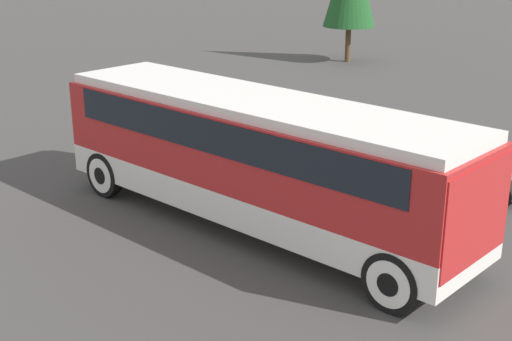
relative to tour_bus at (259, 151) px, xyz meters
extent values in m
plane|color=#423F3D|center=(-0.10, 0.00, -1.88)|extent=(120.00, 120.00, 0.00)
cube|color=silver|center=(-0.10, 0.00, -1.02)|extent=(10.74, 2.58, 0.71)
cube|color=red|center=(-0.10, 0.00, 0.16)|extent=(10.74, 2.58, 1.66)
cube|color=black|center=(-0.10, 0.00, 0.57)|extent=(9.45, 2.62, 0.75)
cube|color=silver|center=(-0.10, 0.00, 1.10)|extent=(10.53, 2.37, 0.22)
cube|color=red|center=(5.12, 0.00, -0.08)|extent=(0.36, 2.47, 1.90)
cylinder|color=black|center=(4.34, -1.18, -1.29)|extent=(1.17, 0.28, 1.17)
cylinder|color=silver|center=(4.34, -1.18, -1.29)|extent=(0.91, 0.30, 0.91)
cylinder|color=black|center=(4.34, -1.18, -1.29)|extent=(0.45, 0.32, 0.45)
cylinder|color=black|center=(4.34, 1.18, -1.29)|extent=(1.17, 0.28, 1.17)
cylinder|color=silver|center=(4.34, 1.18, -1.29)|extent=(0.91, 0.30, 0.91)
cylinder|color=black|center=(4.34, 1.18, -1.29)|extent=(0.45, 0.32, 0.45)
cylinder|color=black|center=(-4.35, -1.18, -1.29)|extent=(1.17, 0.28, 1.17)
cylinder|color=silver|center=(-4.35, -1.18, -1.29)|extent=(0.91, 0.30, 0.91)
cylinder|color=black|center=(-4.35, -1.18, -1.29)|extent=(0.45, 0.32, 0.45)
cylinder|color=black|center=(-4.35, 1.18, -1.29)|extent=(1.17, 0.28, 1.17)
cylinder|color=silver|center=(-4.35, 1.18, -1.29)|extent=(0.91, 0.30, 0.91)
cylinder|color=black|center=(-4.35, 1.18, -1.29)|extent=(0.45, 0.32, 0.45)
cube|color=black|center=(-3.32, 4.83, -1.32)|extent=(4.78, 1.87, 0.59)
cube|color=black|center=(-3.51, 4.83, -0.77)|extent=(2.49, 1.69, 0.52)
cylinder|color=black|center=(-1.41, 3.98, -1.53)|extent=(0.69, 0.22, 0.69)
cylinder|color=black|center=(-1.41, 3.98, -1.53)|extent=(0.26, 0.26, 0.26)
cylinder|color=black|center=(-1.41, 5.67, -1.53)|extent=(0.69, 0.22, 0.69)
cylinder|color=black|center=(-1.41, 5.67, -1.53)|extent=(0.26, 0.26, 0.26)
cylinder|color=black|center=(-5.23, 3.98, -1.53)|extent=(0.69, 0.22, 0.69)
cylinder|color=black|center=(-5.23, 3.98, -1.53)|extent=(0.26, 0.26, 0.26)
cylinder|color=black|center=(-5.23, 5.67, -1.53)|extent=(0.69, 0.22, 0.69)
cylinder|color=black|center=(-5.23, 5.67, -1.53)|extent=(0.26, 0.26, 0.26)
cube|color=#7A6B5B|center=(1.84, 5.95, -1.37)|extent=(4.29, 1.89, 0.55)
cube|color=black|center=(1.67, 5.95, -0.80)|extent=(2.23, 1.70, 0.59)
cylinder|color=black|center=(3.56, 5.09, -1.57)|extent=(0.62, 0.22, 0.62)
cylinder|color=black|center=(3.56, 5.09, -1.57)|extent=(0.24, 0.26, 0.24)
cylinder|color=black|center=(0.13, 5.09, -1.57)|extent=(0.62, 0.22, 0.62)
cylinder|color=black|center=(0.13, 5.09, -1.57)|extent=(0.24, 0.26, 0.24)
cylinder|color=black|center=(0.13, 6.80, -1.57)|extent=(0.62, 0.22, 0.62)
cylinder|color=black|center=(0.13, 6.80, -1.57)|extent=(0.24, 0.26, 0.24)
cylinder|color=brown|center=(-11.23, 19.09, -0.97)|extent=(0.28, 0.28, 1.82)
camera|label=1|loc=(10.33, -11.30, 4.79)|focal=50.00mm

